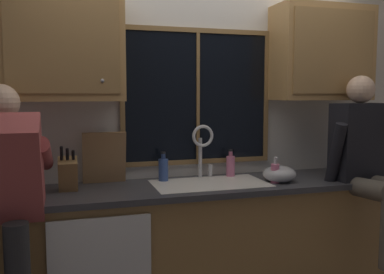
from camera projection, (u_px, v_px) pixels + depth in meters
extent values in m
cube|color=silver|center=(192.00, 129.00, 3.26)|extent=(5.63, 0.12, 2.55)
cube|color=black|center=(197.00, 97.00, 3.17)|extent=(1.10, 0.02, 0.95)
cube|color=olive|center=(198.00, 30.00, 3.11)|extent=(1.17, 0.02, 0.04)
cube|color=olive|center=(198.00, 161.00, 3.21)|extent=(1.17, 0.02, 0.04)
cube|color=olive|center=(122.00, 97.00, 3.00)|extent=(0.03, 0.02, 0.95)
cube|color=olive|center=(266.00, 97.00, 3.33)|extent=(0.03, 0.02, 0.95)
cube|color=olive|center=(198.00, 97.00, 3.16)|extent=(0.02, 0.02, 0.95)
cube|color=#A07744|center=(207.00, 249.00, 3.01)|extent=(3.23, 0.58, 0.88)
cube|color=#38383D|center=(208.00, 187.00, 2.94)|extent=(3.29, 0.62, 0.04)
cube|color=#B2844C|center=(63.00, 45.00, 2.71)|extent=(0.76, 0.33, 0.72)
cube|color=#9D7443|center=(63.00, 42.00, 2.55)|extent=(0.68, 0.01, 0.62)
sphere|color=#B2B2B7|center=(102.00, 81.00, 2.63)|extent=(0.02, 0.02, 0.02)
cube|color=#B2844C|center=(321.00, 54.00, 3.27)|extent=(0.76, 0.33, 0.72)
cube|color=#9D7443|center=(335.00, 51.00, 3.10)|extent=(0.68, 0.01, 0.62)
sphere|color=#B2B2B7|center=(360.00, 83.00, 3.18)|extent=(0.02, 0.02, 0.02)
cube|color=white|center=(210.00, 185.00, 2.96)|extent=(0.80, 0.46, 0.02)
cube|color=beige|center=(182.00, 201.00, 2.91)|extent=(0.36, 0.42, 0.20)
cube|color=beige|center=(236.00, 197.00, 3.03)|extent=(0.36, 0.42, 0.20)
cube|color=white|center=(210.00, 199.00, 2.97)|extent=(0.04, 0.42, 0.20)
cylinder|color=silver|center=(200.00, 158.00, 3.15)|extent=(0.03, 0.03, 0.30)
torus|color=silver|center=(203.00, 136.00, 3.08)|extent=(0.16, 0.02, 0.16)
cylinder|color=silver|center=(210.00, 170.00, 3.18)|extent=(0.03, 0.03, 0.09)
sphere|color=beige|center=(1.00, 103.00, 2.37)|extent=(0.21, 0.21, 0.21)
cylinder|color=#B24C4C|center=(44.00, 155.00, 2.47)|extent=(0.09, 0.52, 0.26)
cylinder|color=#595147|center=(367.00, 189.00, 2.88)|extent=(0.14, 0.43, 0.16)
cube|color=black|center=(359.00, 141.00, 3.08)|extent=(0.42, 0.24, 0.56)
sphere|color=beige|center=(361.00, 89.00, 3.04)|extent=(0.20, 0.20, 0.20)
cylinder|color=black|center=(336.00, 154.00, 2.98)|extent=(0.08, 0.20, 0.47)
cube|color=olive|center=(68.00, 175.00, 2.71)|extent=(0.12, 0.18, 0.25)
cylinder|color=black|center=(62.00, 153.00, 2.63)|extent=(0.02, 0.05, 0.09)
cylinder|color=black|center=(67.00, 154.00, 2.64)|extent=(0.02, 0.04, 0.08)
cylinder|color=black|center=(73.00, 155.00, 2.65)|extent=(0.02, 0.04, 0.06)
cube|color=#997047|center=(104.00, 158.00, 2.94)|extent=(0.30, 0.10, 0.37)
ellipsoid|color=#B7B7BC|center=(279.00, 174.00, 3.02)|extent=(0.24, 0.24, 0.12)
cylinder|color=pink|center=(275.00, 173.00, 2.97)|extent=(0.06, 0.06, 0.13)
cylinder|color=silver|center=(275.00, 161.00, 2.96)|extent=(0.02, 0.02, 0.04)
cylinder|color=silver|center=(277.00, 158.00, 2.94)|extent=(0.01, 0.04, 0.01)
cylinder|color=pink|center=(231.00, 166.00, 3.20)|extent=(0.07, 0.07, 0.15)
cylinder|color=#AD5B7A|center=(231.00, 154.00, 3.19)|extent=(0.03, 0.03, 0.04)
cylinder|color=black|center=(231.00, 150.00, 3.19)|extent=(0.03, 0.03, 0.01)
cylinder|color=#334C8C|center=(163.00, 170.00, 3.03)|extent=(0.07, 0.07, 0.16)
cylinder|color=navy|center=(163.00, 156.00, 3.02)|extent=(0.03, 0.03, 0.04)
cylinder|color=black|center=(163.00, 153.00, 3.02)|extent=(0.03, 0.03, 0.01)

